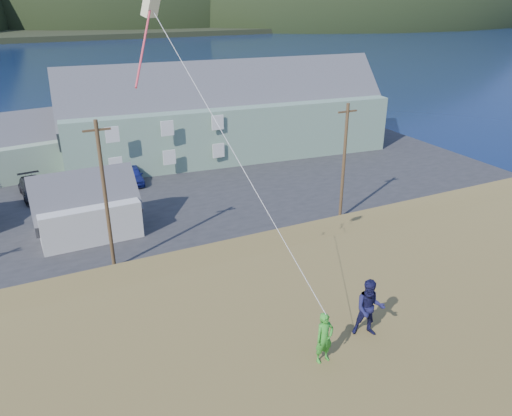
{
  "coord_description": "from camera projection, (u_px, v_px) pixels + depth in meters",
  "views": [
    {
      "loc": [
        -7.15,
        -27.67,
        16.51
      ],
      "look_at": [
        0.63,
        -11.75,
        8.8
      ],
      "focal_mm": 35.0,
      "sensor_mm": 36.0,
      "label": 1
    }
  ],
  "objects": [
    {
      "name": "shed_palegreen_far",
      "position": [
        25.0,
        146.0,
        48.22
      ],
      "size": [
        11.6,
        7.56,
        7.33
      ],
      "rotation": [
        0.0,
        0.0,
        0.13
      ],
      "color": "gray",
      "rests_on": "waterfront_lot"
    },
    {
      "name": "kite_rig",
      "position": [
        152.0,
        17.0,
        14.07
      ],
      "size": [
        1.84,
        3.37,
        9.91
      ],
      "color": "beige",
      "rests_on": "ground"
    },
    {
      "name": "waterfront_lot",
      "position": [
        114.0,
        184.0,
        46.24
      ],
      "size": [
        72.0,
        36.0,
        0.12
      ],
      "primitive_type": "cube",
      "color": "#28282B",
      "rests_on": "ground"
    },
    {
      "name": "kite_flyer_navy",
      "position": [
        369.0,
        308.0,
        14.4
      ],
      "size": [
        1.1,
        1.03,
        1.81
      ],
      "primitive_type": "imported",
      "rotation": [
        0.0,
        0.0,
        -0.5
      ],
      "color": "#17173F",
      "rests_on": "hillside"
    },
    {
      "name": "ground",
      "position": [
        168.0,
        269.0,
        32.26
      ],
      "size": [
        900.0,
        900.0,
        0.0
      ],
      "primitive_type": "plane",
      "color": "#0A1638",
      "rests_on": "ground"
    },
    {
      "name": "far_hills",
      "position": [
        82.0,
        20.0,
        275.92
      ],
      "size": [
        760.0,
        265.0,
        143.0
      ],
      "color": "black",
      "rests_on": "ground"
    },
    {
      "name": "lodge",
      "position": [
        227.0,
        112.0,
        53.3
      ],
      "size": [
        34.99,
        12.94,
        12.03
      ],
      "rotation": [
        0.0,
        0.0,
        -0.1
      ],
      "color": "slate",
      "rests_on": "waterfront_lot"
    },
    {
      "name": "grass_strip",
      "position": [
        177.0,
        283.0,
        30.6
      ],
      "size": [
        110.0,
        8.0,
        0.1
      ],
      "primitive_type": "cube",
      "color": "#4C3D19",
      "rests_on": "ground"
    },
    {
      "name": "far_shore",
      "position": [
        9.0,
        19.0,
        303.68
      ],
      "size": [
        900.0,
        320.0,
        2.0
      ],
      "primitive_type": "cube",
      "color": "black",
      "rests_on": "ground"
    },
    {
      "name": "shed_white",
      "position": [
        86.0,
        206.0,
        35.99
      ],
      "size": [
        7.39,
        4.97,
        5.82
      ],
      "rotation": [
        0.0,
        0.0,
        0.02
      ],
      "color": "silver",
      "rests_on": "waterfront_lot"
    },
    {
      "name": "wharf",
      "position": [
        28.0,
        131.0,
        62.61
      ],
      "size": [
        26.0,
        14.0,
        0.9
      ],
      "primitive_type": "cube",
      "color": "gray",
      "rests_on": "ground"
    },
    {
      "name": "kite_flyer_green",
      "position": [
        324.0,
        338.0,
        13.41
      ],
      "size": [
        0.57,
        0.4,
        1.51
      ],
      "primitive_type": "imported",
      "rotation": [
        0.0,
        0.0,
        0.07
      ],
      "color": "green",
      "rests_on": "hillside"
    },
    {
      "name": "parked_cars",
      "position": [
        20.0,
        179.0,
        45.4
      ],
      "size": [
        22.95,
        13.14,
        1.53
      ],
      "color": "slate",
      "rests_on": "waterfront_lot"
    },
    {
      "name": "utility_poles",
      "position": [
        109.0,
        200.0,
        30.39
      ],
      "size": [
        33.82,
        0.24,
        9.69
      ],
      "color": "#47331E",
      "rests_on": "waterfront_lot"
    }
  ]
}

